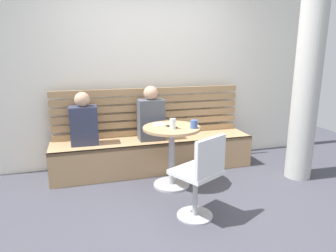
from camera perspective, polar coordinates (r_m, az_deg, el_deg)
The scene contains 13 objects.
ground at distance 3.25m, azimuth 2.67°, elevation -15.76°, with size 8.00×8.00×0.00m, color #42424C.
back_wall at distance 4.41m, azimuth -4.17°, elevation 11.82°, with size 5.20×0.10×2.90m, color white.
concrete_pillar at distance 4.12m, azimuth 24.77°, elevation 9.76°, with size 0.32×0.32×2.80m, color #B2B2AD.
booth_bench at distance 4.21m, azimuth -2.60°, elevation -5.33°, with size 2.70×0.52×0.44m.
booth_backrest at distance 4.29m, azimuth -3.44°, elevation 2.73°, with size 2.65×0.04×0.67m.
cafe_table at distance 3.63m, azimuth 0.68°, elevation -3.56°, with size 0.68×0.68×0.74m.
white_chair at distance 2.95m, azimuth 6.15°, elevation -8.99°, with size 0.54×0.54×0.85m.
person_adult at distance 4.06m, azimuth -3.18°, elevation 1.88°, with size 0.34×0.22×0.72m.
person_child_left at distance 3.99m, azimuth -15.49°, elevation 0.81°, with size 0.34×0.22×0.67m.
cup_glass_tall at distance 3.47m, azimuth 0.89°, elevation 0.42°, with size 0.07×0.07×0.12m, color silver.
cup_mug_blue at distance 3.52m, azimuth 4.88°, elevation 0.36°, with size 0.08×0.08×0.10m, color #3D5B9E.
plate_small at distance 3.67m, azimuth -1.57°, elevation 0.31°, with size 0.17×0.17×0.01m, color white.
phone_on_table at distance 3.57m, azimuth 0.69°, elevation -0.11°, with size 0.07×0.14×0.01m, color black.
Camera 1 is at (-0.93, -2.67, 1.61)m, focal length 32.63 mm.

